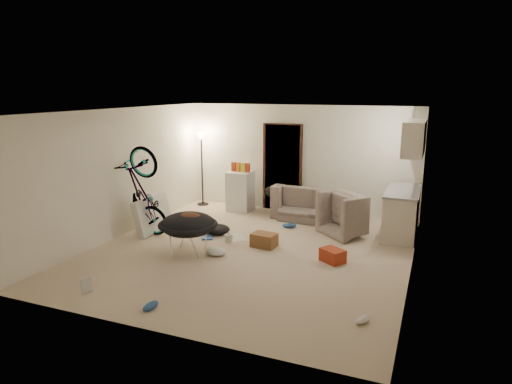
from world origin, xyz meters
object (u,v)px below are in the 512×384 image
at_px(floor_lamp, 202,153).
at_px(sofa, 316,207).
at_px(armchair, 355,218).
at_px(drink_case_b, 333,255).
at_px(juicer, 229,238).
at_px(tv_box, 153,214).
at_px(kitchen_counter, 402,213).
at_px(mini_fridge, 240,191).
at_px(bicycle, 143,212).
at_px(drink_case_a, 264,240).
at_px(saucer_chair, 188,230).

bearing_deg(floor_lamp, sofa, -3.86).
distance_m(floor_lamp, armchair, 4.17).
xyz_separation_m(drink_case_b, juicer, (-2.06, 0.26, -0.02)).
relative_size(floor_lamp, armchair, 1.87).
bearing_deg(tv_box, juicer, -3.29).
xyz_separation_m(kitchen_counter, mini_fridge, (-3.75, 0.55, 0.03)).
distance_m(bicycle, juicer, 1.79).
bearing_deg(juicer, floor_lamp, 127.87).
bearing_deg(floor_lamp, drink_case_a, -42.58).
bearing_deg(armchair, juicer, 76.18).
distance_m(kitchen_counter, drink_case_a, 2.86).
relative_size(drink_case_b, juicer, 1.77).
height_order(sofa, saucer_chair, saucer_chair).
height_order(bicycle, juicer, bicycle).
xyz_separation_m(mini_fridge, drink_case_a, (1.47, -2.24, -0.34)).
height_order(floor_lamp, saucer_chair, floor_lamp).
xyz_separation_m(sofa, drink_case_b, (0.92, -2.41, -0.16)).
xyz_separation_m(floor_lamp, armchair, (3.95, -0.90, -0.99)).
xyz_separation_m(floor_lamp, tv_box, (0.10, -2.31, -0.95)).
bearing_deg(armchair, drink_case_a, 87.56).
relative_size(mini_fridge, saucer_chair, 0.89).
distance_m(kitchen_counter, tv_box, 5.01).
relative_size(mini_fridge, drink_case_b, 2.42).
bearing_deg(mini_fridge, tv_box, -114.56).
xyz_separation_m(mini_fridge, juicer, (0.75, -2.25, -0.38)).
height_order(sofa, tv_box, tv_box).
relative_size(armchair, saucer_chair, 0.93).
bearing_deg(sofa, kitchen_counter, 168.84).
relative_size(kitchen_counter, bicycle, 0.81).
distance_m(armchair, juicer, 2.58).
bearing_deg(mini_fridge, armchair, -16.22).
xyz_separation_m(sofa, armchair, (0.99, -0.70, 0.04)).
relative_size(floor_lamp, saucer_chair, 1.73).
distance_m(armchair, drink_case_a, 2.02).
bearing_deg(drink_case_b, drink_case_a, -157.93).
relative_size(armchair, tv_box, 0.88).
distance_m(bicycle, mini_fridge, 2.70).
bearing_deg(tv_box, kitchen_counter, 17.43).
bearing_deg(drink_case_b, juicer, -153.76).
xyz_separation_m(floor_lamp, kitchen_counter, (4.83, -0.65, -0.87)).
height_order(armchair, mini_fridge, mini_fridge).
bearing_deg(mini_fridge, bicycle, -111.90).
xyz_separation_m(kitchen_counter, sofa, (-1.86, 0.45, -0.16)).
height_order(mini_fridge, drink_case_a, mini_fridge).
relative_size(kitchen_counter, saucer_chair, 1.43).
bearing_deg(juicer, drink_case_b, -7.17).
bearing_deg(tv_box, armchair, 18.15).
xyz_separation_m(sofa, saucer_chair, (-1.54, -2.97, 0.16)).
bearing_deg(sofa, drink_case_a, 81.33).
height_order(sofa, juicer, sofa).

